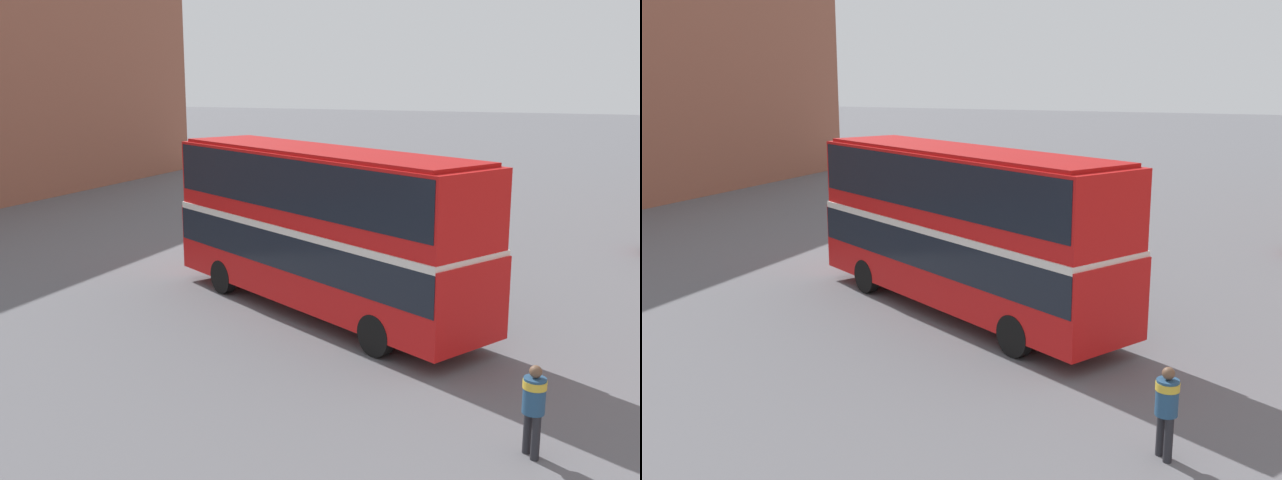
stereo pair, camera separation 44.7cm
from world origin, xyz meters
TOP-DOWN VIEW (x-y plane):
  - ground_plane at (0.00, 0.00)m, footprint 240.00×240.00m
  - double_decker_bus at (-0.50, -0.59)m, footprint 11.05×7.71m
  - pedestrian_foreground at (6.14, -7.01)m, footprint 0.60×0.60m

SIDE VIEW (x-z plane):
  - ground_plane at x=0.00m, z-range 0.00..0.00m
  - pedestrian_foreground at x=6.14m, z-range 0.19..1.93m
  - double_decker_bus at x=-0.50m, z-range 0.34..5.05m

